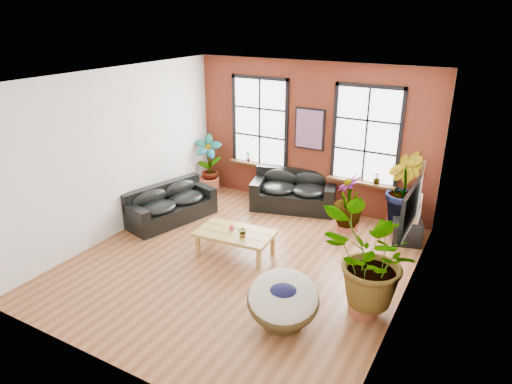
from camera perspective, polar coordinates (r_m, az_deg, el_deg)
room at (r=8.34m, az=-1.52°, el=2.16°), size 6.04×6.54×3.54m
sofa_back at (r=11.21m, az=4.80°, el=0.08°), size 2.19×1.48×0.92m
sofa_left at (r=10.71m, az=-10.74°, el=-1.58°), size 1.37×2.22×0.82m
coffee_table at (r=9.05m, az=-2.61°, el=-5.32°), size 1.56×0.97×0.58m
papasan_chair at (r=7.16m, az=3.41°, el=-13.27°), size 1.47×1.47×0.84m
poster at (r=10.89m, az=6.71°, el=7.83°), size 0.74×0.06×0.98m
tv_wall_unit at (r=7.87m, az=18.98°, el=-1.89°), size 0.13×1.86×1.20m
media_box at (r=10.03m, az=18.32°, el=-4.80°), size 0.70×0.64×0.49m
pot_back_left at (r=12.28m, az=-5.83°, el=0.89°), size 0.53×0.53×0.38m
pot_back_right at (r=10.67m, az=17.20°, el=-3.49°), size 0.60×0.60×0.34m
pot_right_wall at (r=7.72m, az=13.32°, el=-13.29°), size 0.57×0.57×0.37m
pot_mid at (r=10.34m, az=11.34°, el=-3.70°), size 0.58×0.58×0.35m
floor_plant_back_left at (r=12.08m, az=-5.96°, el=3.84°), size 0.89×0.79×1.41m
floor_plant_back_right at (r=10.37m, az=17.74°, el=0.51°), size 1.11×1.15×1.64m
floor_plant_right_wall at (r=7.28m, az=14.06°, el=-8.39°), size 1.89×1.91×1.60m
floor_plant_mid at (r=10.08m, az=11.53°, el=-0.98°), size 0.84×0.84×1.16m
table_plant at (r=8.77m, az=-1.62°, el=-5.00°), size 0.25×0.24×0.23m
sill_plant_left at (r=11.80m, az=-1.00°, el=4.45°), size 0.17×0.17×0.27m
sill_plant_right at (r=10.60m, az=14.87°, el=1.67°), size 0.19×0.19×0.27m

